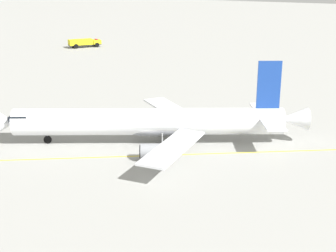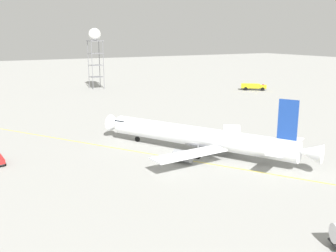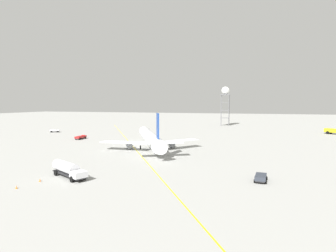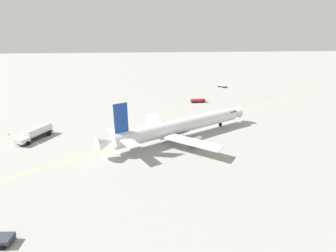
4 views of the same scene
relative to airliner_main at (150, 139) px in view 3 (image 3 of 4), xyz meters
name	(u,v)px [view 3 (image 3 of 4)]	position (x,y,z in m)	size (l,w,h in m)	color
ground_plane	(147,148)	(-0.11, 1.22, -2.99)	(600.00, 600.00, 0.00)	#9E9E99
airliner_main	(150,139)	(0.00, 0.00, 0.00)	(40.05, 27.52, 11.58)	white
fuel_tanker_truck	(68,169)	(-36.61, 2.85, -1.40)	(6.54, 9.86, 2.87)	#232326
fire_tender_truck	(336,131)	(60.30, -66.17, -1.46)	(8.49, 9.54, 2.50)	#232326
baggage_truck_truck	(261,177)	(-28.67, -32.28, -2.28)	(4.41, 2.42, 1.22)	#232326
pushback_tug_truck	(54,131)	(30.56, 61.37, -2.20)	(4.09, 4.68, 1.30)	#232326
ops_pickup_truck	(81,137)	(12.18, 33.92, -2.18)	(5.83, 2.44, 1.41)	#232326
radar_tower	(225,93)	(95.84, -13.30, 17.20)	(5.58, 5.58, 24.23)	slate
taxiway_centreline	(136,149)	(-3.75, 3.40, -2.99)	(167.73, 104.84, 0.01)	yellow
safety_cone_near	(40,180)	(-40.70, 5.81, -2.72)	(0.36, 0.36, 0.55)	orange
safety_cone_mid	(16,187)	(-45.29, 6.43, -2.72)	(0.36, 0.36, 0.55)	orange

